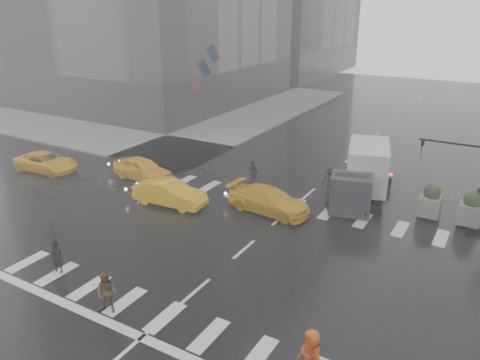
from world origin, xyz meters
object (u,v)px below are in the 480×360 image
Objects in this scene: box_truck at (363,173)px; pedestrian_orange at (311,356)px; traffic_signal_pole at (478,170)px; pedestrian_brown at (107,293)px; taxi_front at (143,169)px; taxi_mid at (170,193)px.

pedestrian_orange is at bearing -94.26° from box_truck.
traffic_signal_pole is at bearing -21.86° from box_truck.
traffic_signal_pole is 2.62× the size of pedestrian_brown.
pedestrian_orange reaches higher than taxi_front.
box_truck reaches higher than pedestrian_orange.
traffic_signal_pole is 16.55m from taxi_mid.
pedestrian_orange is (7.99, 0.64, 0.08)m from pedestrian_brown.
pedestrian_brown is at bearing -138.93° from taxi_front.
pedestrian_orange is 0.43× the size of taxi_mid.
taxi_front is at bearing 108.61° from pedestrian_brown.
pedestrian_orange is (-3.10, -14.17, -2.28)m from traffic_signal_pole.
pedestrian_brown is 0.92× the size of pedestrian_orange.
traffic_signal_pole reaches higher than taxi_front.
taxi_mid is (-12.28, 8.60, -0.22)m from pedestrian_orange.
traffic_signal_pole is at bearing 104.80° from pedestrian_orange.
pedestrian_orange is 15.17m from box_truck.
pedestrian_orange is 0.43× the size of taxi_front.
taxi_mid is 11.39m from box_truck.
pedestrian_brown is 0.39× the size of taxi_front.
traffic_signal_pole reaches higher than taxi_mid.
pedestrian_brown is 8.01m from pedestrian_orange.
box_truck is at bearing -60.98° from taxi_mid.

